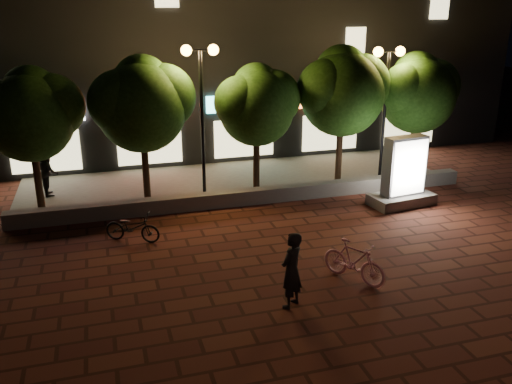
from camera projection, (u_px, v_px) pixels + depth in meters
name	position (u px, v px, depth m)	size (l,w,h in m)	color
ground	(295.00, 251.00, 14.85)	(80.00, 80.00, 0.00)	#55261A
retaining_wall	(254.00, 196.00, 18.39)	(16.00, 0.45, 0.50)	slate
sidewalk	(236.00, 180.00, 20.72)	(16.00, 5.00, 0.08)	slate
building_block	(200.00, 39.00, 24.96)	(28.00, 8.12, 11.30)	black
tree_far_left	(30.00, 112.00, 16.84)	(3.36, 2.80, 4.63)	#301F12
tree_left	(142.00, 101.00, 17.73)	(3.60, 3.00, 4.89)	#301F12
tree_mid	(257.00, 103.00, 18.88)	(3.24, 2.70, 4.50)	#301F12
tree_right	(343.00, 89.00, 19.66)	(3.72, 3.10, 5.07)	#301F12
tree_far_right	(418.00, 90.00, 20.58)	(3.48, 2.90, 4.76)	#301F12
street_lamp_left	(201.00, 83.00, 17.83)	(1.26, 0.36, 5.18)	black
street_lamp_right	(387.00, 79.00, 19.75)	(1.26, 0.36, 4.98)	black
ad_kiosk	(403.00, 178.00, 18.01)	(2.33, 1.38, 2.39)	slate
scooter_pink	(354.00, 261.00, 13.07)	(0.49, 1.74, 1.04)	pink
rider	(292.00, 270.00, 11.82)	(0.66, 0.43, 1.80)	black
scooter_parked	(132.00, 227.00, 15.32)	(0.57, 1.64, 0.86)	black
pedestrian	(49.00, 172.00, 18.78)	(0.83, 0.64, 1.70)	black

